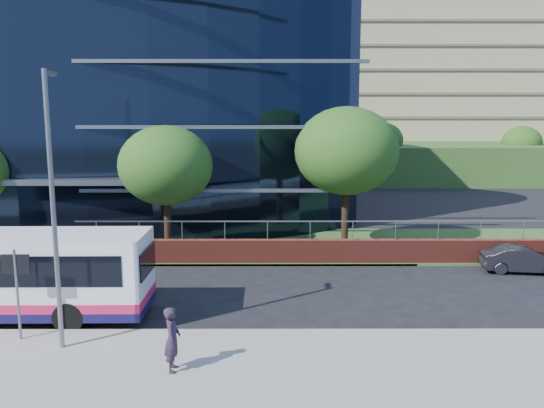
{
  "coord_description": "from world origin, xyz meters",
  "views": [
    {
      "loc": [
        12.15,
        -16.96,
        6.79
      ],
      "look_at": [
        12.21,
        8.0,
        2.79
      ],
      "focal_mm": 35.0,
      "sensor_mm": 36.0,
      "label": 1
    }
  ],
  "objects_px": {
    "tree_far_d": "(346,151)",
    "streetlight_east": "(53,203)",
    "street_sign": "(16,276)",
    "tree_dist_f": "(522,143)",
    "tree_far_c": "(166,166)",
    "parked_car": "(523,260)",
    "pedestrian": "(172,339)",
    "tree_dist_e": "(381,140)"
  },
  "relations": [
    {
      "from": "tree_far_d",
      "to": "streetlight_east",
      "type": "distance_m",
      "value": 15.77
    },
    {
      "from": "street_sign",
      "to": "tree_dist_f",
      "type": "bearing_deg",
      "value": 50.84
    },
    {
      "from": "tree_far_c",
      "to": "parked_car",
      "type": "bearing_deg",
      "value": -10.45
    },
    {
      "from": "streetlight_east",
      "to": "pedestrian",
      "type": "distance_m",
      "value": 5.14
    },
    {
      "from": "tree_far_c",
      "to": "tree_dist_e",
      "type": "relative_size",
      "value": 1.0
    },
    {
      "from": "tree_far_d",
      "to": "tree_dist_f",
      "type": "height_order",
      "value": "tree_far_d"
    },
    {
      "from": "parked_car",
      "to": "tree_far_c",
      "type": "bearing_deg",
      "value": 86.84
    },
    {
      "from": "tree_far_c",
      "to": "tree_far_d",
      "type": "height_order",
      "value": "tree_far_d"
    },
    {
      "from": "tree_dist_f",
      "to": "pedestrian",
      "type": "xyz_separation_m",
      "value": [
        -30.46,
        -45.67,
        -3.18
      ]
    },
    {
      "from": "tree_far_c",
      "to": "tree_far_d",
      "type": "bearing_deg",
      "value": 6.34
    },
    {
      "from": "tree_dist_e",
      "to": "streetlight_east",
      "type": "height_order",
      "value": "streetlight_east"
    },
    {
      "from": "street_sign",
      "to": "tree_dist_f",
      "type": "distance_m",
      "value": 56.25
    },
    {
      "from": "tree_far_d",
      "to": "parked_car",
      "type": "height_order",
      "value": "tree_far_d"
    },
    {
      "from": "tree_dist_f",
      "to": "pedestrian",
      "type": "relative_size",
      "value": 3.44
    },
    {
      "from": "tree_dist_e",
      "to": "parked_car",
      "type": "height_order",
      "value": "tree_dist_e"
    },
    {
      "from": "tree_far_d",
      "to": "tree_dist_f",
      "type": "xyz_separation_m",
      "value": [
        24.0,
        32.0,
        -0.98
      ]
    },
    {
      "from": "tree_dist_f",
      "to": "tree_far_c",
      "type": "bearing_deg",
      "value": -135.0
    },
    {
      "from": "tree_dist_e",
      "to": "streetlight_east",
      "type": "xyz_separation_m",
      "value": [
        -18.0,
        -42.17,
        -0.1
      ]
    },
    {
      "from": "tree_dist_f",
      "to": "parked_car",
      "type": "xyz_separation_m",
      "value": [
        -16.58,
        -36.03,
        -3.62
      ]
    },
    {
      "from": "street_sign",
      "to": "tree_far_d",
      "type": "distance_m",
      "value": 16.61
    },
    {
      "from": "pedestrian",
      "to": "parked_car",
      "type": "bearing_deg",
      "value": -58.88
    },
    {
      "from": "tree_far_d",
      "to": "tree_dist_e",
      "type": "relative_size",
      "value": 1.14
    },
    {
      "from": "parked_car",
      "to": "pedestrian",
      "type": "xyz_separation_m",
      "value": [
        -13.88,
        -9.64,
        0.44
      ]
    },
    {
      "from": "tree_far_d",
      "to": "parked_car",
      "type": "xyz_separation_m",
      "value": [
        7.42,
        -4.03,
        -4.6
      ]
    },
    {
      "from": "street_sign",
      "to": "streetlight_east",
      "type": "bearing_deg",
      "value": -21.36
    },
    {
      "from": "tree_dist_e",
      "to": "tree_dist_f",
      "type": "height_order",
      "value": "tree_dist_e"
    },
    {
      "from": "tree_far_d",
      "to": "tree_dist_f",
      "type": "relative_size",
      "value": 1.23
    },
    {
      "from": "streetlight_east",
      "to": "pedestrian",
      "type": "relative_size",
      "value": 4.55
    },
    {
      "from": "tree_far_c",
      "to": "tree_dist_f",
      "type": "xyz_separation_m",
      "value": [
        33.0,
        33.0,
        -0.33
      ]
    },
    {
      "from": "tree_far_d",
      "to": "pedestrian",
      "type": "bearing_deg",
      "value": -115.29
    },
    {
      "from": "street_sign",
      "to": "streetlight_east",
      "type": "xyz_separation_m",
      "value": [
        1.5,
        -0.59,
        2.29
      ]
    },
    {
      "from": "parked_car",
      "to": "pedestrian",
      "type": "height_order",
      "value": "pedestrian"
    },
    {
      "from": "tree_dist_e",
      "to": "pedestrian",
      "type": "height_order",
      "value": "tree_dist_e"
    },
    {
      "from": "parked_car",
      "to": "pedestrian",
      "type": "distance_m",
      "value": 16.91
    },
    {
      "from": "tree_far_c",
      "to": "streetlight_east",
      "type": "xyz_separation_m",
      "value": [
        -1.0,
        -11.17,
        -0.1
      ]
    },
    {
      "from": "tree_dist_e",
      "to": "tree_dist_f",
      "type": "xyz_separation_m",
      "value": [
        16.0,
        2.0,
        -0.33
      ]
    },
    {
      "from": "tree_far_d",
      "to": "street_sign",
      "type": "bearing_deg",
      "value": -134.78
    },
    {
      "from": "streetlight_east",
      "to": "pedestrian",
      "type": "xyz_separation_m",
      "value": [
        3.54,
        -1.5,
        -3.41
      ]
    },
    {
      "from": "tree_far_c",
      "to": "tree_dist_f",
      "type": "height_order",
      "value": "tree_far_c"
    },
    {
      "from": "parked_car",
      "to": "tree_far_d",
      "type": "bearing_deg",
      "value": 68.8
    },
    {
      "from": "tree_dist_e",
      "to": "streetlight_east",
      "type": "distance_m",
      "value": 45.85
    },
    {
      "from": "street_sign",
      "to": "tree_dist_f",
      "type": "xyz_separation_m",
      "value": [
        35.5,
        43.59,
        2.06
      ]
    }
  ]
}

